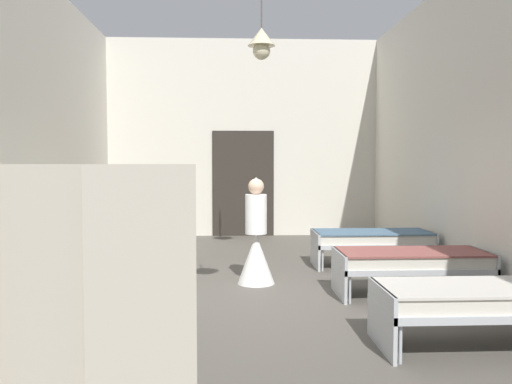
# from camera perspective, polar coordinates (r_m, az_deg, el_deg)

# --- Properties ---
(ground_plane) EXTENTS (6.71, 11.78, 0.10)m
(ground_plane) POSITION_cam_1_polar(r_m,az_deg,el_deg) (6.85, -0.22, -11.59)
(ground_plane) COLOR #59544C
(room_shell) EXTENTS (6.51, 11.38, 4.48)m
(room_shell) POSITION_cam_1_polar(r_m,az_deg,el_deg) (7.94, -0.64, 7.13)
(room_shell) COLOR silver
(room_shell) RESTS_ON ground
(bed_left_row_0) EXTENTS (1.90, 0.84, 0.57)m
(bed_left_row_0) POSITION_cam_1_polar(r_m,az_deg,el_deg) (5.17, -22.45, -11.19)
(bed_left_row_0) COLOR #B7BCC1
(bed_left_row_0) RESTS_ON ground
(bed_right_row_0) EXTENTS (1.90, 0.84, 0.57)m
(bed_right_row_0) POSITION_cam_1_polar(r_m,az_deg,el_deg) (5.39, 22.98, -10.60)
(bed_right_row_0) COLOR #B7BCC1
(bed_right_row_0) RESTS_ON ground
(bed_left_row_1) EXTENTS (1.90, 0.84, 0.57)m
(bed_left_row_1) POSITION_cam_1_polar(r_m,az_deg,el_deg) (6.94, -17.13, -7.39)
(bed_left_row_1) COLOR #B7BCC1
(bed_left_row_1) RESTS_ON ground
(bed_right_row_1) EXTENTS (1.90, 0.84, 0.57)m
(bed_right_row_1) POSITION_cam_1_polar(r_m,az_deg,el_deg) (7.11, 16.28, -7.12)
(bed_right_row_1) COLOR #B7BCC1
(bed_right_row_1) RESTS_ON ground
(bed_left_row_2) EXTENTS (1.90, 0.84, 0.57)m
(bed_left_row_2) POSITION_cam_1_polar(r_m,az_deg,el_deg) (8.77, -14.04, -5.12)
(bed_left_row_2) COLOR #B7BCC1
(bed_left_row_2) RESTS_ON ground
(bed_right_row_2) EXTENTS (1.90, 0.84, 0.57)m
(bed_right_row_2) POSITION_cam_1_polar(r_m,az_deg,el_deg) (8.91, 12.27, -4.97)
(bed_right_row_2) COLOR #B7BCC1
(bed_right_row_2) RESTS_ON ground
(nurse_near_aisle) EXTENTS (0.52, 0.52, 1.49)m
(nurse_near_aisle) POSITION_cam_1_polar(r_m,az_deg,el_deg) (7.47, 0.01, -5.78)
(nurse_near_aisle) COLOR white
(nurse_near_aisle) RESTS_ON ground
(privacy_screen) EXTENTS (1.25, 0.20, 1.70)m
(privacy_screen) POSITION_cam_1_polar(r_m,az_deg,el_deg) (2.36, -22.62, -18.38)
(privacy_screen) COLOR #BCB29E
(privacy_screen) RESTS_ON ground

